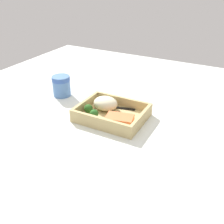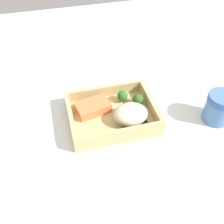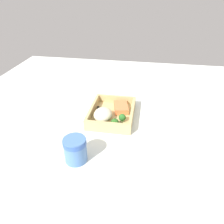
# 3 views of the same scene
# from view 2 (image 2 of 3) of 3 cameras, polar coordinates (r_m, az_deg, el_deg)

# --- Properties ---
(ground_plane) EXTENTS (1.60, 1.60, 0.02)m
(ground_plane) POSITION_cam_2_polar(r_m,az_deg,el_deg) (0.78, 0.00, -1.90)
(ground_plane) COLOR silver
(takeout_tray) EXTENTS (0.25, 0.20, 0.01)m
(takeout_tray) POSITION_cam_2_polar(r_m,az_deg,el_deg) (0.77, 0.00, -1.10)
(takeout_tray) COLOR tan
(takeout_tray) RESTS_ON ground_plane
(tray_rim) EXTENTS (0.25, 0.20, 0.04)m
(tray_rim) POSITION_cam_2_polar(r_m,az_deg,el_deg) (0.75, 0.00, 0.20)
(tray_rim) COLOR tan
(tray_rim) RESTS_ON takeout_tray
(salmon_fillet) EXTENTS (0.11, 0.08, 0.03)m
(salmon_fillet) POSITION_cam_2_polar(r_m,az_deg,el_deg) (0.78, -4.17, 1.05)
(salmon_fillet) COLOR #ED7442
(salmon_fillet) RESTS_ON takeout_tray
(mashed_potatoes) EXTENTS (0.10, 0.08, 0.05)m
(mashed_potatoes) POSITION_cam_2_polar(r_m,az_deg,el_deg) (0.74, 4.07, -0.47)
(mashed_potatoes) COLOR beige
(mashed_potatoes) RESTS_ON takeout_tray
(broccoli_floret_1) EXTENTS (0.03, 0.03, 0.04)m
(broccoli_floret_1) POSITION_cam_2_polar(r_m,az_deg,el_deg) (0.80, 2.30, 3.48)
(broccoli_floret_1) COLOR #81A564
(broccoli_floret_1) RESTS_ON takeout_tray
(broccoli_floret_2) EXTENTS (0.03, 0.03, 0.04)m
(broccoli_floret_2) POSITION_cam_2_polar(r_m,az_deg,el_deg) (0.79, 5.71, 2.70)
(broccoli_floret_2) COLOR #89AF65
(broccoli_floret_2) RESTS_ON takeout_tray
(fork) EXTENTS (0.16, 0.05, 0.00)m
(fork) POSITION_cam_2_polar(r_m,az_deg,el_deg) (0.73, 2.91, -3.61)
(fork) COLOR black
(fork) RESTS_ON takeout_tray
(paper_cup) EXTENTS (0.08, 0.08, 0.09)m
(paper_cup) POSITION_cam_2_polar(r_m,az_deg,el_deg) (0.80, 22.34, 1.14)
(paper_cup) COLOR #4972AF
(paper_cup) RESTS_ON ground_plane
(receipt_slip) EXTENTS (0.10, 0.14, 0.00)m
(receipt_slip) POSITION_cam_2_polar(r_m,az_deg,el_deg) (0.73, -14.94, -7.79)
(receipt_slip) COLOR white
(receipt_slip) RESTS_ON ground_plane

